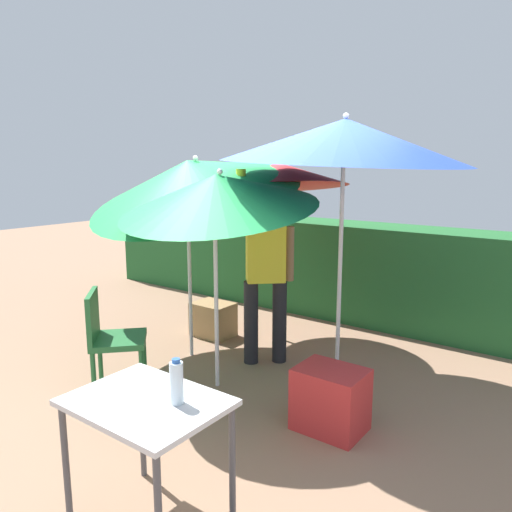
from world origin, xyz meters
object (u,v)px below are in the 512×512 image
object	(u,v)px
umbrella_orange	(345,141)
chair_plastic	(110,335)
cooler_box	(330,399)
umbrella_yellow	(217,192)
crate_cardboard	(213,319)
umbrella_rainbow	(192,179)
bottle_water	(177,382)
person_vendor	(265,269)
umbrella_navy	(278,175)
folding_table	(147,415)

from	to	relation	value
umbrella_orange	chair_plastic	xyz separation A→B (m)	(-1.46, -1.32, -1.60)
cooler_box	umbrella_yellow	bearing A→B (deg)	176.93
chair_plastic	crate_cardboard	xyz separation A→B (m)	(-0.25, 1.58, -0.32)
umbrella_rainbow	umbrella_yellow	distance (m)	0.75
crate_cardboard	bottle_water	distance (m)	3.09
person_vendor	chair_plastic	xyz separation A→B (m)	(-0.67, -1.32, -0.42)
cooler_box	crate_cardboard	bearing A→B (deg)	153.62
umbrella_rainbow	umbrella_orange	size ratio (longest dim) A/B	0.98
umbrella_yellow	person_vendor	distance (m)	1.02
umbrella_rainbow	cooler_box	size ratio (longest dim) A/B	4.65
cooler_box	crate_cardboard	size ratio (longest dim) A/B	1.10
umbrella_rainbow	person_vendor	distance (m)	1.11
umbrella_navy	crate_cardboard	world-z (taller)	umbrella_navy
umbrella_rainbow	crate_cardboard	size ratio (longest dim) A/B	5.11
umbrella_rainbow	crate_cardboard	world-z (taller)	umbrella_rainbow
umbrella_navy	folding_table	xyz separation A→B (m)	(1.06, -2.79, -1.17)
umbrella_orange	cooler_box	bearing A→B (deg)	-66.46
cooler_box	crate_cardboard	distance (m)	2.26
folding_table	chair_plastic	bearing A→B (deg)	149.32
cooler_box	bottle_water	distance (m)	1.51
umbrella_orange	umbrella_navy	xyz separation A→B (m)	(-1.06, 0.61, -0.30)
chair_plastic	folding_table	xyz separation A→B (m)	(1.46, -0.86, 0.13)
umbrella_orange	bottle_water	bearing A→B (deg)	-85.69
umbrella_orange	cooler_box	size ratio (longest dim) A/B	4.76
umbrella_orange	umbrella_navy	bearing A→B (deg)	150.25
umbrella_yellow	umbrella_navy	size ratio (longest dim) A/B	0.97
umbrella_rainbow	person_vendor	size ratio (longest dim) A/B	1.21
umbrella_rainbow	umbrella_yellow	bearing A→B (deg)	-30.03
umbrella_yellow	crate_cardboard	world-z (taller)	umbrella_yellow
chair_plastic	umbrella_yellow	bearing A→B (deg)	43.91
cooler_box	chair_plastic	bearing A→B (deg)	-162.01
umbrella_navy	chair_plastic	size ratio (longest dim) A/B	2.33
chair_plastic	bottle_water	world-z (taller)	bottle_water
umbrella_orange	crate_cardboard	xyz separation A→B (m)	(-1.70, 0.26, -1.92)
crate_cardboard	folding_table	xyz separation A→B (m)	(1.71, -2.45, 0.45)
chair_plastic	crate_cardboard	bearing A→B (deg)	98.90
cooler_box	person_vendor	bearing A→B (deg)	146.41
person_vendor	bottle_water	size ratio (longest dim) A/B	7.83
umbrella_rainbow	umbrella_orange	xyz separation A→B (m)	(1.44, 0.31, 0.32)
umbrella_yellow	cooler_box	size ratio (longest dim) A/B	4.11
bottle_water	chair_plastic	bearing A→B (deg)	153.79
cooler_box	bottle_water	world-z (taller)	bottle_water
folding_table	cooler_box	bearing A→B (deg)	77.50
person_vendor	cooler_box	xyz separation A→B (m)	(1.11, -0.74, -0.70)
chair_plastic	bottle_water	size ratio (longest dim) A/B	3.71
umbrella_yellow	person_vendor	size ratio (longest dim) A/B	1.07
chair_plastic	folding_table	size ratio (longest dim) A/B	1.11
chair_plastic	bottle_water	bearing A→B (deg)	-26.21
umbrella_rainbow	umbrella_yellow	xyz separation A→B (m)	(0.65, -0.37, -0.09)
cooler_box	folding_table	bearing A→B (deg)	-102.50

